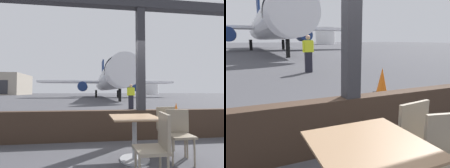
{
  "view_description": "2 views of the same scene",
  "coord_description": "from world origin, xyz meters",
  "views": [
    {
      "loc": [
        -1.28,
        -4.28,
        1.19
      ],
      "look_at": [
        1.36,
        16.86,
        2.18
      ],
      "focal_mm": 27.45,
      "sensor_mm": 36.0,
      "label": 1
    },
    {
      "loc": [
        -1.31,
        -2.57,
        1.5
      ],
      "look_at": [
        -0.27,
        -0.2,
        0.97
      ],
      "focal_mm": 34.84,
      "sensor_mm": 36.0,
      "label": 2
    }
  ],
  "objects": [
    {
      "name": "ground_plane",
      "position": [
        0.0,
        40.0,
        0.0
      ],
      "size": [
        220.0,
        220.0,
        0.0
      ],
      "primitive_type": "plane",
      "color": "#424247"
    },
    {
      "name": "window_frame",
      "position": [
        0.0,
        0.0,
        1.24
      ],
      "size": [
        7.5,
        0.24,
        3.61
      ],
      "color": "#38281E",
      "rests_on": "ground"
    },
    {
      "name": "dining_table",
      "position": [
        -0.51,
        -1.31,
        0.45
      ],
      "size": [
        0.82,
        0.82,
        0.75
      ],
      "color": "#8C6B4C",
      "rests_on": "ground"
    },
    {
      "name": "cafe_chair_window_left",
      "position": [
        0.24,
        -1.07,
        0.53
      ],
      "size": [
        0.43,
        0.43,
        0.89
      ],
      "color": "gray",
      "rests_on": "ground"
    },
    {
      "name": "cafe_chair_window_right",
      "position": [
        0.27,
        -1.4,
        0.52
      ],
      "size": [
        0.46,
        0.46,
        0.87
      ],
      "color": "gray",
      "rests_on": "ground"
    },
    {
      "name": "cafe_chair_aisle_left",
      "position": [
        -0.43,
        -2.13,
        0.54
      ],
      "size": [
        0.43,
        0.43,
        0.92
      ],
      "color": "gray",
      "rests_on": "ground"
    },
    {
      "name": "airplane",
      "position": [
        2.31,
        30.69,
        3.55
      ],
      "size": [
        27.93,
        35.71,
        10.53
      ],
      "color": "silver",
      "rests_on": "ground"
    },
    {
      "name": "ground_crew_worker",
      "position": [
        1.5,
        7.36,
        0.9
      ],
      "size": [
        0.56,
        0.22,
        1.74
      ],
      "color": "black",
      "rests_on": "ground"
    },
    {
      "name": "traffic_cone",
      "position": [
        2.26,
        2.49,
        0.35
      ],
      "size": [
        0.36,
        0.36,
        0.74
      ],
      "color": "orange",
      "rests_on": "ground"
    },
    {
      "name": "fuel_storage_tank",
      "position": [
        27.14,
        74.51,
        3.05
      ],
      "size": [
        7.27,
        7.27,
        6.1
      ],
      "primitive_type": "cylinder",
      "color": "white",
      "rests_on": "ground"
    }
  ]
}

